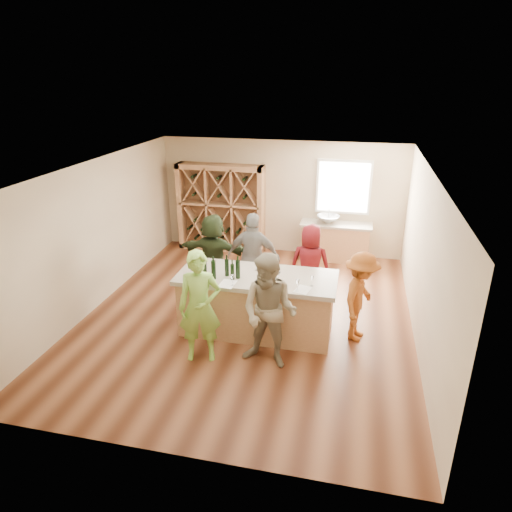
% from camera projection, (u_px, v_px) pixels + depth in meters
% --- Properties ---
extents(floor, '(6.00, 7.00, 0.10)m').
position_uv_depth(floor, '(249.00, 318.00, 8.69)').
color(floor, brown).
rests_on(floor, ground).
extents(ceiling, '(6.00, 7.00, 0.10)m').
position_uv_depth(ceiling, '(248.00, 166.00, 7.60)').
color(ceiling, white).
rests_on(ceiling, ground).
extents(wall_back, '(6.00, 0.10, 2.80)m').
position_uv_depth(wall_back, '(282.00, 197.00, 11.35)').
color(wall_back, '#C7B291').
rests_on(wall_back, ground).
extents(wall_front, '(6.00, 0.10, 2.80)m').
position_uv_depth(wall_front, '(171.00, 361.00, 4.94)').
color(wall_front, '#C7B291').
rests_on(wall_front, ground).
extents(wall_left, '(0.10, 7.00, 2.80)m').
position_uv_depth(wall_left, '(94.00, 234.00, 8.77)').
color(wall_left, '#C7B291').
rests_on(wall_left, ground).
extents(wall_right, '(0.10, 7.00, 2.80)m').
position_uv_depth(wall_right, '(427.00, 261.00, 7.52)').
color(wall_right, '#C7B291').
rests_on(wall_right, ground).
extents(window_frame, '(1.30, 0.06, 1.30)m').
position_uv_depth(window_frame, '(344.00, 187.00, 10.84)').
color(window_frame, white).
rests_on(window_frame, wall_back).
extents(window_pane, '(1.18, 0.01, 1.18)m').
position_uv_depth(window_pane, '(343.00, 187.00, 10.81)').
color(window_pane, white).
rests_on(window_pane, wall_back).
extents(wine_rack, '(2.20, 0.45, 2.20)m').
position_uv_depth(wine_rack, '(221.00, 208.00, 11.52)').
color(wine_rack, tan).
rests_on(wine_rack, floor).
extents(back_counter_base, '(1.60, 0.58, 0.86)m').
position_uv_depth(back_counter_base, '(335.00, 243.00, 11.12)').
color(back_counter_base, tan).
rests_on(back_counter_base, floor).
extents(back_counter_top, '(1.70, 0.62, 0.06)m').
position_uv_depth(back_counter_top, '(336.00, 225.00, 10.94)').
color(back_counter_top, '#A49886').
rests_on(back_counter_top, back_counter_base).
extents(sink, '(0.54, 0.54, 0.19)m').
position_uv_depth(sink, '(328.00, 219.00, 10.94)').
color(sink, silver).
rests_on(sink, back_counter_top).
extents(faucet, '(0.02, 0.02, 0.30)m').
position_uv_depth(faucet, '(329.00, 215.00, 11.08)').
color(faucet, silver).
rests_on(faucet, back_counter_top).
extents(tasting_counter_base, '(2.60, 1.00, 1.00)m').
position_uv_depth(tasting_counter_base, '(257.00, 305.00, 7.99)').
color(tasting_counter_base, tan).
rests_on(tasting_counter_base, floor).
extents(tasting_counter_top, '(2.72, 1.12, 0.08)m').
position_uv_depth(tasting_counter_top, '(257.00, 278.00, 7.79)').
color(tasting_counter_top, '#A49886').
rests_on(tasting_counter_top, tasting_counter_base).
extents(wine_bottle_a, '(0.10, 0.10, 0.31)m').
position_uv_depth(wine_bottle_a, '(205.00, 265.00, 7.78)').
color(wine_bottle_a, black).
rests_on(wine_bottle_a, tasting_counter_top).
extents(wine_bottle_b, '(0.08, 0.08, 0.32)m').
position_uv_depth(wine_bottle_b, '(214.00, 270.00, 7.59)').
color(wine_bottle_b, black).
rests_on(wine_bottle_b, tasting_counter_top).
extents(wine_bottle_c, '(0.08, 0.08, 0.30)m').
position_uv_depth(wine_bottle_c, '(227.00, 268.00, 7.71)').
color(wine_bottle_c, black).
rests_on(wine_bottle_c, tasting_counter_top).
extents(wine_bottle_d, '(0.07, 0.07, 0.27)m').
position_uv_depth(wine_bottle_d, '(232.00, 272.00, 7.58)').
color(wine_bottle_d, black).
rests_on(wine_bottle_d, tasting_counter_top).
extents(wine_bottle_e, '(0.10, 0.10, 0.32)m').
position_uv_depth(wine_bottle_e, '(238.00, 269.00, 7.62)').
color(wine_bottle_e, black).
rests_on(wine_bottle_e, tasting_counter_top).
extents(wine_glass_a, '(0.09, 0.09, 0.18)m').
position_uv_depth(wine_glass_a, '(233.00, 280.00, 7.37)').
color(wine_glass_a, white).
rests_on(wine_glass_a, tasting_counter_top).
extents(wine_glass_b, '(0.07, 0.07, 0.17)m').
position_uv_depth(wine_glass_b, '(260.00, 282.00, 7.34)').
color(wine_glass_b, white).
rests_on(wine_glass_b, tasting_counter_top).
extents(wine_glass_c, '(0.08, 0.08, 0.20)m').
position_uv_depth(wine_glass_c, '(297.00, 285.00, 7.19)').
color(wine_glass_c, white).
rests_on(wine_glass_c, tasting_counter_top).
extents(wine_glass_d, '(0.08, 0.08, 0.19)m').
position_uv_depth(wine_glass_d, '(279.00, 277.00, 7.48)').
color(wine_glass_d, white).
rests_on(wine_glass_d, tasting_counter_top).
extents(wine_glass_e, '(0.08, 0.08, 0.17)m').
position_uv_depth(wine_glass_e, '(312.00, 281.00, 7.35)').
color(wine_glass_e, white).
rests_on(wine_glass_e, tasting_counter_top).
extents(tasting_menu_a, '(0.27, 0.35, 0.00)m').
position_uv_depth(tasting_menu_a, '(228.00, 284.00, 7.46)').
color(tasting_menu_a, white).
rests_on(tasting_menu_a, tasting_counter_top).
extents(tasting_menu_b, '(0.24, 0.31, 0.00)m').
position_uv_depth(tasting_menu_b, '(269.00, 288.00, 7.32)').
color(tasting_menu_b, white).
rests_on(tasting_menu_b, tasting_counter_top).
extents(tasting_menu_c, '(0.30, 0.35, 0.00)m').
position_uv_depth(tasting_menu_c, '(303.00, 290.00, 7.27)').
color(tasting_menu_c, white).
rests_on(tasting_menu_c, tasting_counter_top).
extents(person_near_left, '(0.77, 0.64, 1.84)m').
position_uv_depth(person_near_left, '(200.00, 307.00, 7.06)').
color(person_near_left, '#8CC64C').
rests_on(person_near_left, floor).
extents(person_near_right, '(0.97, 0.65, 1.85)m').
position_uv_depth(person_near_right, '(269.00, 312.00, 6.91)').
color(person_near_right, gray).
rests_on(person_near_right, floor).
extents(person_server, '(0.73, 1.11, 1.58)m').
position_uv_depth(person_server, '(360.00, 297.00, 7.65)').
color(person_server, '#994C19').
rests_on(person_server, floor).
extents(person_far_mid, '(1.06, 0.54, 1.80)m').
position_uv_depth(person_far_mid, '(254.00, 258.00, 8.98)').
color(person_far_mid, slate).
rests_on(person_far_mid, floor).
extents(person_far_right, '(0.81, 0.54, 1.62)m').
position_uv_depth(person_far_right, '(310.00, 265.00, 8.89)').
color(person_far_right, '#590F14').
rests_on(person_far_right, floor).
extents(person_far_left, '(1.58, 0.63, 1.67)m').
position_uv_depth(person_far_left, '(214.00, 253.00, 9.37)').
color(person_far_left, '#263319').
rests_on(person_far_left, floor).
extents(wine_glass_f, '(0.07, 0.07, 0.18)m').
position_uv_depth(wine_glass_f, '(257.00, 266.00, 7.93)').
color(wine_glass_f, white).
rests_on(wine_glass_f, tasting_counter_top).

